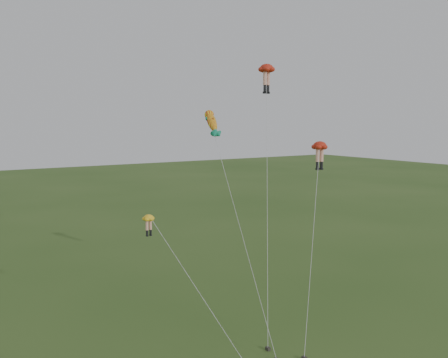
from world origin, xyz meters
TOP-DOWN VIEW (x-y plane):
  - ground at (0.00, 0.00)m, footprint 300.00×300.00m
  - legs_kite_red_high at (7.24, 9.37)m, footprint 8.66×11.47m
  - legs_kite_red_mid at (8.09, 3.01)m, footprint 8.05×7.38m
  - legs_kite_yellow at (-6.49, 5.01)m, footprint 3.69×9.92m
  - fish_kite at (1.82, 10.27)m, footprint 3.40×14.31m

SIDE VIEW (x-z plane):
  - ground at x=0.00m, z-range 0.00..0.00m
  - legs_kite_yellow at x=-6.49m, z-range 4.05..13.77m
  - legs_kite_red_mid at x=8.09m, z-range 6.67..21.56m
  - fish_kite at x=1.82m, z-range 7.56..25.36m
  - legs_kite_red_high at x=7.24m, z-range 10.06..31.94m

